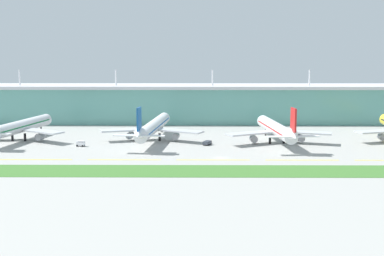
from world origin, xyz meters
name	(u,v)px	position (x,y,z in m)	size (l,w,h in m)	color
ground_plane	(220,158)	(0.00, 0.00, 0.00)	(600.00, 600.00, 0.00)	#9E9E99
terminal_building	(212,103)	(0.00, 102.85, 11.31)	(288.00, 34.00, 31.21)	#5B9E93
airliner_nearest	(20,127)	(-92.09, 39.09, 6.44)	(48.07, 60.53, 18.90)	silver
airliner_near_middle	(153,127)	(-29.55, 39.84, 6.46)	(48.57, 71.92, 18.90)	white
airliner_far_middle	(276,129)	(26.98, 33.12, 6.45)	(48.60, 62.12, 18.90)	white
taxiway_stripe_west	(36,160)	(-71.00, -3.60, 0.02)	(28.00, 0.70, 0.04)	yellow
taxiway_stripe_mid_west	(124,160)	(-37.00, -3.60, 0.02)	(28.00, 0.70, 0.04)	yellow
taxiway_stripe_centre	(213,160)	(-3.00, -3.60, 0.02)	(28.00, 0.70, 0.04)	yellow
taxiway_stripe_mid_east	(302,160)	(31.00, -3.60, 0.02)	(28.00, 0.70, 0.04)	yellow
grass_verge	(224,171)	(0.00, -21.70, 0.05)	(300.00, 18.00, 0.10)	#3D702D
pushback_tug	(207,143)	(-4.55, 27.66, 1.10)	(4.16, 5.01, 1.85)	#333842
baggage_cart	(81,144)	(-60.16, 23.88, 1.26)	(3.89, 2.62, 2.48)	silver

